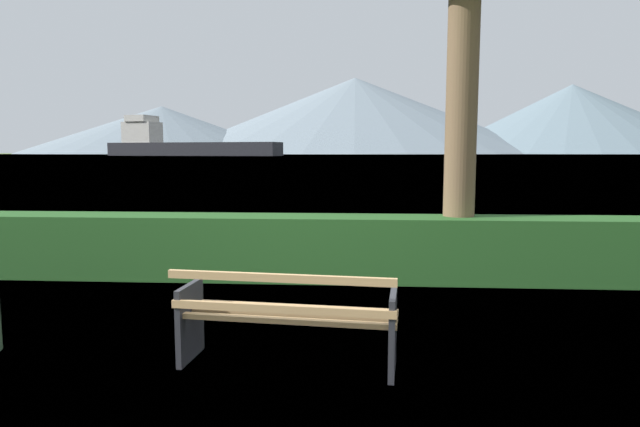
{
  "coord_description": "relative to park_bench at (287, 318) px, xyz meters",
  "views": [
    {
      "loc": [
        0.56,
        -4.44,
        1.83
      ],
      "look_at": [
        0.0,
        4.17,
        0.84
      ],
      "focal_mm": 30.16,
      "sensor_mm": 36.0,
      "label": 1
    }
  ],
  "objects": [
    {
      "name": "water_surface",
      "position": [
        0.01,
        306.19,
        -0.43
      ],
      "size": [
        620.0,
        620.0,
        0.0
      ],
      "primitive_type": "plane",
      "color": "slate",
      "rests_on": "ground_plane"
    },
    {
      "name": "distant_hills",
      "position": [
        23.45,
        583.27,
        36.88
      ],
      "size": [
        692.23,
        408.96,
        83.14
      ],
      "color": "gray",
      "rests_on": "ground_plane"
    },
    {
      "name": "hedge_row",
      "position": [
        0.01,
        3.22,
        0.03
      ],
      "size": [
        11.76,
        0.75,
        0.91
      ],
      "primitive_type": "cube",
      "color": "#285B23",
      "rests_on": "ground_plane"
    },
    {
      "name": "ground_plane",
      "position": [
        0.01,
        0.06,
        -0.43
      ],
      "size": [
        1400.0,
        1400.0,
        0.0
      ],
      "primitive_type": "plane",
      "color": "olive"
    },
    {
      "name": "cargo_ship_large",
      "position": [
        -82.51,
        248.31,
        4.97
      ],
      "size": [
        86.96,
        32.71,
        19.3
      ],
      "color": "#232328",
      "rests_on": "water_surface"
    },
    {
      "name": "park_bench",
      "position": [
        0.0,
        0.0,
        0.0
      ],
      "size": [
        1.9,
        0.76,
        0.87
      ],
      "color": "tan",
      "rests_on": "ground_plane"
    }
  ]
}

